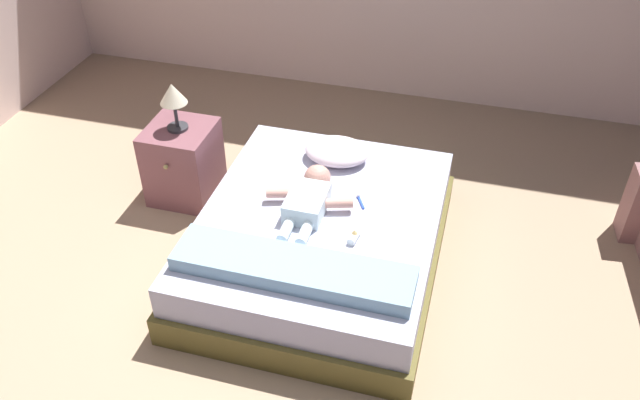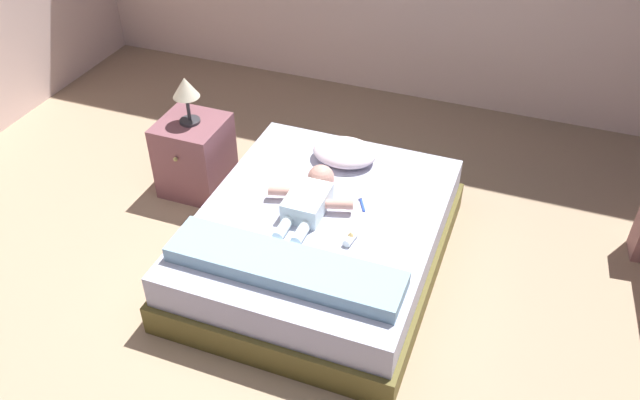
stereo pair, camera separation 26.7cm
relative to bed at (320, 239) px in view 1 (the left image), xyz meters
The scene contains 9 objects.
ground_plane 0.70m from the bed, 91.56° to the right, with size 8.00×8.00×0.00m, color tan.
bed is the anchor object (origin of this frame).
pillow 0.63m from the bed, 94.52° to the left, with size 0.42×0.33×0.12m.
baby 0.28m from the bed, 148.61° to the left, with size 0.54×0.63×0.16m.
toothbrush 0.34m from the bed, 39.29° to the left, with size 0.07×0.12×0.02m.
nightstand 1.18m from the bed, 158.44° to the left, with size 0.43×0.46×0.54m.
lamp 1.31m from the bed, 158.43° to the left, with size 0.18×0.18×0.33m.
blanket 0.58m from the bed, 90.00° to the right, with size 1.28×0.30×0.09m.
baby_bottle 0.38m from the bed, 34.73° to the right, with size 0.06×0.12×0.07m.
Camera 1 is at (0.81, -2.19, 2.83)m, focal length 36.68 mm.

